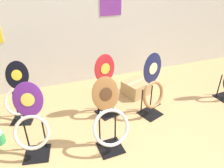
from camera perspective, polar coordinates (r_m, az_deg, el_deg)
The scene contains 7 objects.
wall_back at distance 3.70m, azimuth -7.61°, elevation 19.29°, with size 8.00×0.07×2.60m.
toilet_seat_display_jazz_black at distance 3.17m, azimuth -23.22°, elevation -2.83°, with size 0.43×0.43×0.81m.
toilet_seat_display_navy_moon at distance 3.02m, azimuth 10.60°, elevation -1.39°, with size 0.42×0.36×0.93m.
toilet_seat_display_crimson_swirl at distance 2.99m, azimuth -1.34°, elevation -1.04°, with size 0.41×0.35×0.90m.
toilet_seat_display_woodgrain at distance 2.45m, azimuth -0.66°, elevation -9.36°, with size 0.43×0.37×0.87m.
toilet_seat_display_purple_note at distance 2.52m, azimuth -20.34°, elevation -10.00°, with size 0.42×0.37×0.87m.
storage_box at distance 3.62m, azimuth 6.32°, elevation -0.95°, with size 0.48×0.46×0.23m.
Camera 1 is at (-0.80, -1.21, 1.94)m, focal length 35.00 mm.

